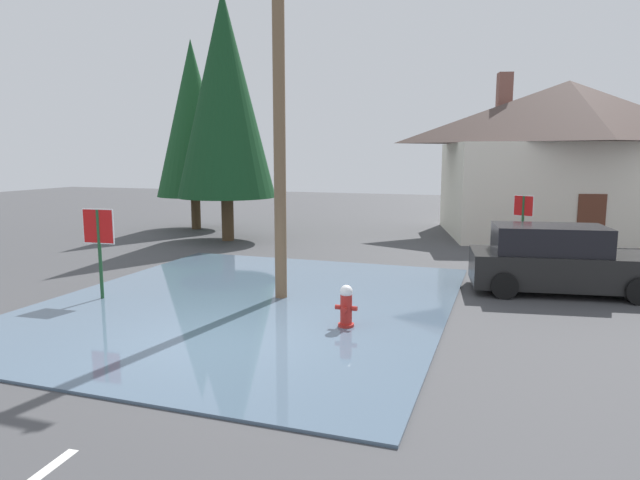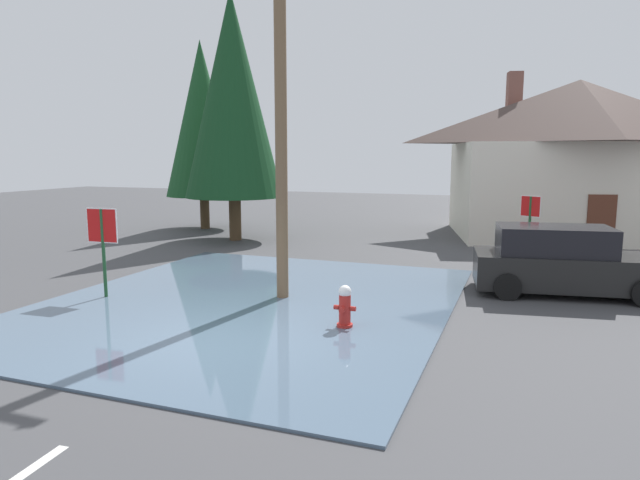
# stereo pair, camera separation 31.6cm
# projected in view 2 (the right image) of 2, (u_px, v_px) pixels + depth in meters

# --- Properties ---
(ground_plane) EXTENTS (80.00, 80.00, 0.10)m
(ground_plane) POSITION_uv_depth(u_px,v_px,m) (216.00, 345.00, 10.28)
(ground_plane) COLOR #424244
(flood_puddle) EXTENTS (9.06, 10.68, 0.05)m
(flood_puddle) POSITION_uv_depth(u_px,v_px,m) (250.00, 302.00, 13.03)
(flood_puddle) COLOR #4C6075
(flood_puddle) RESTS_ON ground
(lane_stop_bar) EXTENTS (3.72, 0.46, 0.01)m
(lane_stop_bar) POSITION_uv_depth(u_px,v_px,m) (126.00, 379.00, 8.59)
(lane_stop_bar) COLOR silver
(lane_stop_bar) RESTS_ON ground
(stop_sign_near) EXTENTS (0.82, 0.08, 2.18)m
(stop_sign_near) POSITION_uv_depth(u_px,v_px,m) (103.00, 234.00, 13.18)
(stop_sign_near) COLOR #1E4C28
(stop_sign_near) RESTS_ON ground
(fire_hydrant) EXTENTS (0.45, 0.38, 0.89)m
(fire_hydrant) POSITION_uv_depth(u_px,v_px,m) (345.00, 308.00, 11.02)
(fire_hydrant) COLOR #AD231E
(fire_hydrant) RESTS_ON ground
(utility_pole) EXTENTS (1.60, 0.28, 8.68)m
(utility_pole) POSITION_uv_depth(u_px,v_px,m) (281.00, 106.00, 12.73)
(utility_pole) COLOR brown
(utility_pole) RESTS_ON ground
(stop_sign_far) EXTENTS (0.59, 0.32, 2.15)m
(stop_sign_far) POSITION_uv_depth(u_px,v_px,m) (530.00, 216.00, 17.52)
(stop_sign_far) COLOR #1E4C28
(stop_sign_far) RESTS_ON ground
(house) EXTENTS (11.51, 9.24, 6.96)m
(house) POSITION_uv_depth(u_px,v_px,m) (575.00, 156.00, 23.20)
(house) COLOR silver
(house) RESTS_ON ground
(parked_car) EXTENTS (4.61, 2.51, 1.69)m
(parked_car) POSITION_uv_depth(u_px,v_px,m) (563.00, 262.00, 13.76)
(parked_car) COLOR black
(parked_car) RESTS_ON ground
(pine_tree_tall_left) EXTENTS (3.41, 3.41, 8.53)m
(pine_tree_tall_left) POSITION_uv_depth(u_px,v_px,m) (202.00, 119.00, 25.46)
(pine_tree_tall_left) COLOR #4C3823
(pine_tree_tall_left) RESTS_ON ground
(pine_tree_mid_left) EXTENTS (3.88, 3.88, 9.70)m
(pine_tree_mid_left) POSITION_uv_depth(u_px,v_px,m) (232.00, 96.00, 21.83)
(pine_tree_mid_left) COLOR #4C3823
(pine_tree_mid_left) RESTS_ON ground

